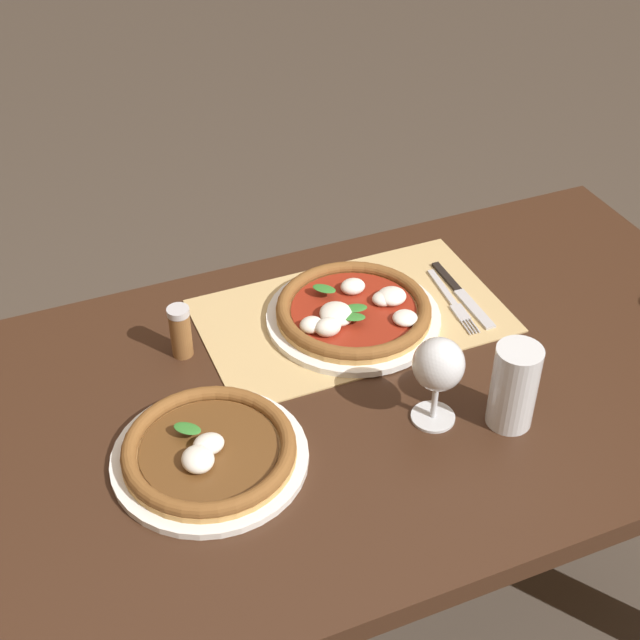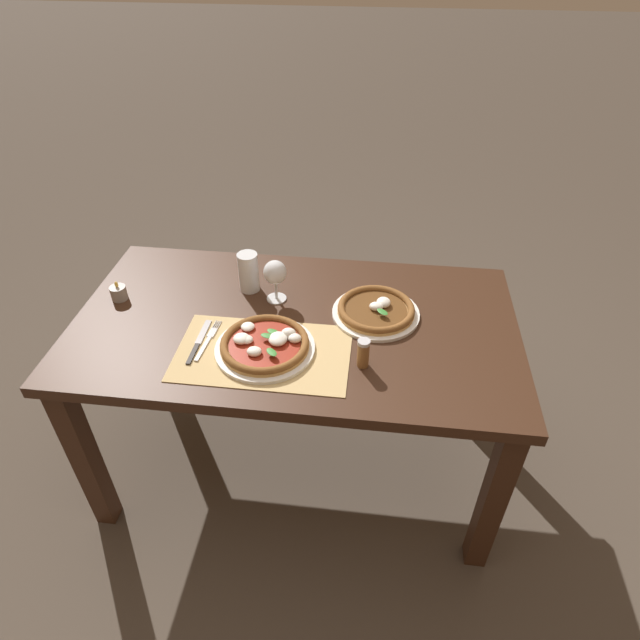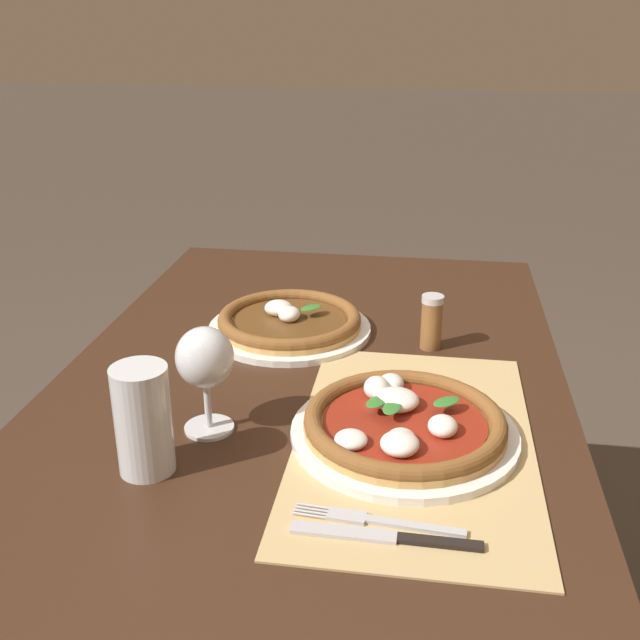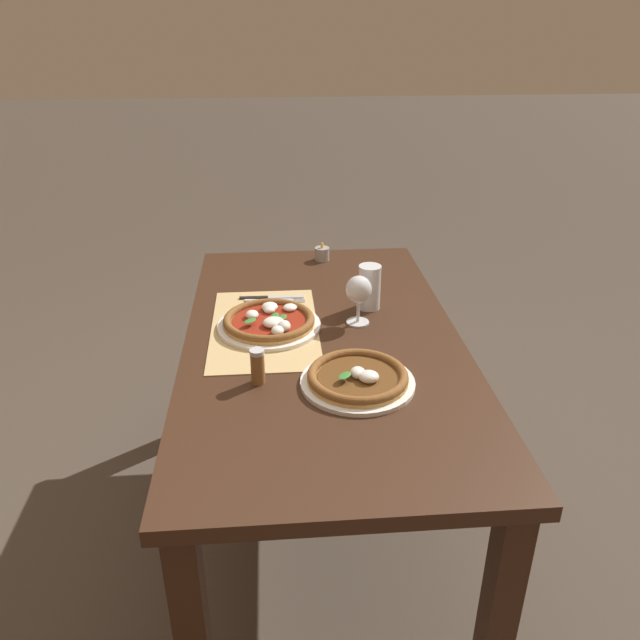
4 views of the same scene
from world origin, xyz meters
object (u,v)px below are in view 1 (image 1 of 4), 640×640
at_px(pizza_far, 209,452).
at_px(knife, 462,295).
at_px(pepper_shaker, 181,331).
at_px(fork, 452,301).
at_px(pizza_near, 354,312).
at_px(pint_glass, 514,388).
at_px(wine_glass, 438,368).

xyz_separation_m(pizza_far, knife, (-0.55, -0.21, -0.01)).
relative_size(pizza_far, knife, 1.38).
relative_size(pizza_far, pepper_shaker, 3.05).
xyz_separation_m(pizza_far, pepper_shaker, (-0.03, -0.26, 0.03)).
height_order(fork, pepper_shaker, pepper_shaker).
distance_m(pizza_near, knife, 0.22).
bearing_deg(pizza_far, pint_glass, 167.87).
xyz_separation_m(wine_glass, pepper_shaker, (0.32, -0.30, -0.06)).
bearing_deg(pepper_shaker, pizza_far, 83.22).
bearing_deg(wine_glass, pepper_shaker, -43.41).
distance_m(pizza_near, fork, 0.19).
relative_size(knife, pepper_shaker, 2.22).
height_order(pizza_far, pepper_shaker, pepper_shaker).
bearing_deg(knife, pizza_far, 21.15).
relative_size(pizza_near, knife, 1.45).
distance_m(pizza_far, pint_glass, 0.47).
xyz_separation_m(wine_glass, fork, (-0.17, -0.25, -0.10)).
bearing_deg(pizza_near, wine_glass, 93.13).
bearing_deg(pizza_far, knife, -158.85).
distance_m(fork, pepper_shaker, 0.50).
bearing_deg(pint_glass, pizza_near, -69.32).
distance_m(pint_glass, fork, 0.32).
bearing_deg(wine_glass, pizza_far, -7.81).
relative_size(pint_glass, knife, 0.67).
xyz_separation_m(pizza_near, wine_glass, (-0.01, 0.27, 0.08)).
xyz_separation_m(knife, pepper_shaker, (0.52, -0.04, 0.04)).
xyz_separation_m(wine_glass, pint_glass, (-0.11, 0.05, -0.04)).
distance_m(wine_glass, fork, 0.32).
bearing_deg(knife, pizza_near, -2.46).
xyz_separation_m(pint_glass, fork, (-0.07, -0.30, -0.06)).
height_order(fork, knife, knife).
bearing_deg(pizza_far, pizza_near, -146.44).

